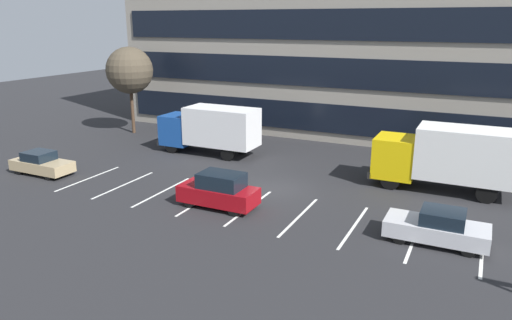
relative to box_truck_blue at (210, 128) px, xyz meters
name	(u,v)px	position (x,y,z in m)	size (l,w,h in m)	color
ground_plane	(274,189)	(7.32, -5.09, -1.97)	(120.00, 120.00, 0.00)	#262628
office_building	(359,26)	(7.32, 12.86, 7.03)	(40.88, 11.75, 18.00)	gray
lot_markings	(249,208)	(7.32, -8.31, -1.96)	(22.54, 5.40, 0.01)	silver
box_truck_blue	(210,128)	(0.00, 0.00, 0.00)	(7.54, 2.50, 3.50)	#194799
box_truck_yellow	(449,156)	(16.37, -1.03, 0.14)	(8.09, 2.68, 3.75)	yellow
sedan_tan	(41,163)	(-7.24, -8.89, -1.27)	(4.10, 1.72, 1.47)	tan
suv_maroon	(219,191)	(5.86, -8.90, -1.06)	(4.17, 1.77, 1.89)	maroon
sedan_silver	(438,227)	(16.65, -8.42, -1.23)	(4.38, 1.83, 1.57)	silver
bare_tree	(130,70)	(-9.68, 3.03, 3.44)	(3.94, 3.94, 7.40)	#473323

